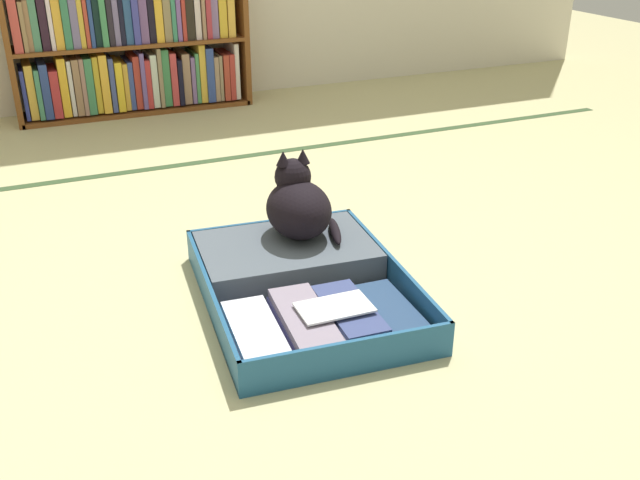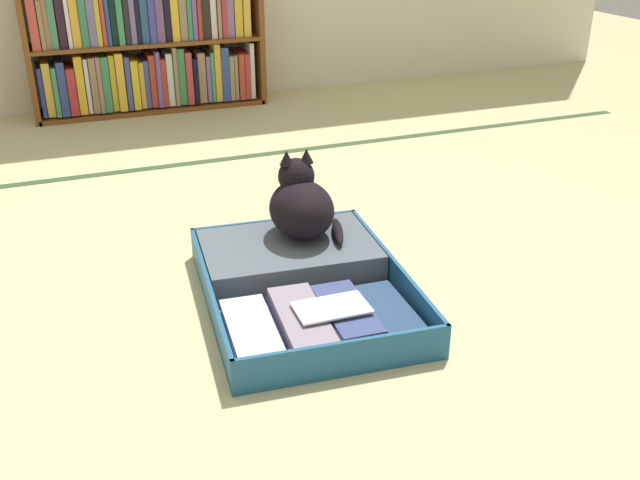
# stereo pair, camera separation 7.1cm
# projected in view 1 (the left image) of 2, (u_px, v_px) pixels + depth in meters

# --- Properties ---
(ground_plane) EXTENTS (10.00, 10.00, 0.00)m
(ground_plane) POSITION_uv_depth(u_px,v_px,m) (265.00, 295.00, 2.19)
(ground_plane) COLOR #C4BC87
(tatami_border) EXTENTS (4.80, 0.05, 0.00)m
(tatami_border) POSITION_uv_depth(u_px,v_px,m) (172.00, 166.00, 3.22)
(tatami_border) COLOR #344D2B
(tatami_border) RESTS_ON ground_plane
(bookshelf) EXTENTS (1.27, 0.27, 0.75)m
(bookshelf) POSITION_uv_depth(u_px,v_px,m) (129.00, 47.00, 3.90)
(bookshelf) COLOR brown
(bookshelf) RESTS_ON ground_plane
(open_suitcase) EXTENTS (0.64, 0.83, 0.10)m
(open_suitcase) POSITION_uv_depth(u_px,v_px,m) (298.00, 281.00, 2.17)
(open_suitcase) COLOR #1E537F
(open_suitcase) RESTS_ON ground_plane
(black_cat) EXTENTS (0.26, 0.29, 0.27)m
(black_cat) POSITION_uv_depth(u_px,v_px,m) (298.00, 205.00, 2.30)
(black_cat) COLOR black
(black_cat) RESTS_ON open_suitcase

